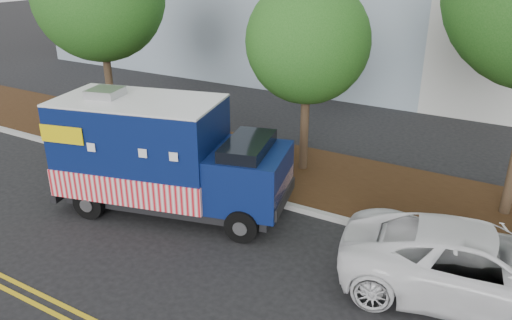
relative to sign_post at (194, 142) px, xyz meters
The scene contains 8 objects.
ground 2.98m from the sign_post, 37.22° to the right, with size 120.00×120.00×0.00m, color black.
curb 2.46m from the sign_post, ahead, with size 120.00×0.18×0.15m, color #9E9E99.
mulch_strip 3.07m from the sign_post, 40.42° to the left, with size 120.00×4.00×0.15m, color black.
centerline_near 6.58m from the sign_post, 70.40° to the right, with size 120.00×0.10×0.01m, color gold.
tree_b 4.42m from the sign_post, 39.52° to the left, with size 3.58×3.58×5.86m.
sign_post is the anchor object (origin of this frame).
food_truck 1.98m from the sign_post, 78.15° to the right, with size 6.45×3.64×3.22m.
white_car 8.43m from the sign_post, 11.84° to the right, with size 2.47×5.36×1.49m, color white.
Camera 1 is at (6.45, -9.37, 6.44)m, focal length 35.00 mm.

